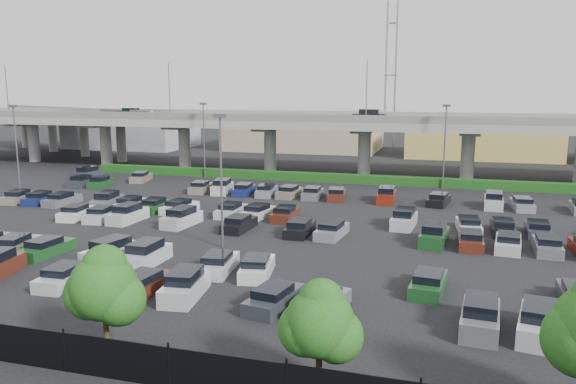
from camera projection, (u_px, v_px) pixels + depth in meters
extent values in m
plane|color=black|center=(257.00, 224.00, 51.14)|extent=(280.00, 280.00, 0.00)
cube|color=gray|center=(330.00, 124.00, 80.07)|extent=(150.00, 13.00, 1.10)
cube|color=#63635E|center=(320.00, 118.00, 73.98)|extent=(150.00, 0.50, 1.00)
cube|color=#63635E|center=(338.00, 114.00, 85.79)|extent=(150.00, 0.50, 1.00)
cylinder|color=gray|center=(34.00, 142.00, 94.68)|extent=(1.80, 1.80, 6.70)
cube|color=#63635E|center=(32.00, 123.00, 94.11)|extent=(2.60, 9.75, 0.50)
cylinder|color=gray|center=(106.00, 144.00, 90.87)|extent=(1.80, 1.80, 6.70)
cube|color=#63635E|center=(105.00, 124.00, 90.30)|extent=(2.60, 9.75, 0.50)
cylinder|color=gray|center=(184.00, 146.00, 87.05)|extent=(1.80, 1.80, 6.70)
cube|color=#63635E|center=(184.00, 126.00, 86.48)|extent=(2.60, 9.75, 0.50)
cylinder|color=gray|center=(270.00, 149.00, 83.23)|extent=(1.80, 1.80, 6.70)
cube|color=#63635E|center=(270.00, 128.00, 82.66)|extent=(2.60, 9.75, 0.50)
cylinder|color=gray|center=(364.00, 152.00, 79.42)|extent=(1.80, 1.80, 6.70)
cube|color=#63635E|center=(365.00, 130.00, 78.85)|extent=(2.60, 9.75, 0.50)
cylinder|color=gray|center=(468.00, 155.00, 75.60)|extent=(1.80, 1.80, 6.70)
cube|color=#63635E|center=(469.00, 132.00, 75.03)|extent=(2.60, 9.75, 0.50)
cube|color=#1B4B21|center=(131.00, 113.00, 92.00)|extent=(4.40, 1.82, 0.82)
cube|color=black|center=(131.00, 109.00, 91.89)|extent=(2.30, 1.60, 0.50)
cube|color=black|center=(369.00, 118.00, 75.41)|extent=(4.40, 1.82, 1.05)
cube|color=black|center=(369.00, 112.00, 75.26)|extent=(2.60, 1.60, 0.65)
cylinder|color=#55545A|center=(7.00, 91.00, 87.12)|extent=(0.14, 0.14, 8.00)
cylinder|color=#55545A|center=(169.00, 91.00, 79.49)|extent=(0.14, 0.14, 8.00)
cylinder|color=#55545A|center=(367.00, 92.00, 71.85)|extent=(0.14, 0.14, 8.00)
cube|color=gray|center=(69.00, 116.00, 104.65)|extent=(50.93, 30.13, 1.10)
cube|color=#63635E|center=(69.00, 110.00, 104.46)|extent=(47.34, 22.43, 1.00)
cylinder|color=gray|center=(25.00, 132.00, 117.63)|extent=(1.60, 1.60, 6.70)
cylinder|color=gray|center=(53.00, 135.00, 109.87)|extent=(1.60, 1.60, 6.70)
cylinder|color=gray|center=(84.00, 138.00, 102.12)|extent=(1.60, 1.60, 6.70)
cylinder|color=gray|center=(121.00, 142.00, 94.36)|extent=(1.60, 1.60, 6.70)
cube|color=#194012|center=(318.00, 177.00, 74.67)|extent=(66.00, 1.60, 1.10)
cube|color=black|center=(45.00, 349.00, 24.52)|extent=(70.00, 0.06, 1.80)
cylinder|color=black|center=(65.00, 350.00, 24.23)|extent=(0.10, 0.10, 2.00)
cylinder|color=black|center=(169.00, 366.00, 22.87)|extent=(0.10, 0.10, 2.00)
cylinder|color=black|center=(287.00, 383.00, 21.50)|extent=(0.10, 0.10, 2.00)
cylinder|color=#332316|center=(107.00, 337.00, 25.48)|extent=(0.26, 0.26, 1.97)
sphere|color=#144C14|center=(103.00, 287.00, 25.05)|extent=(3.07, 3.07, 3.07)
sphere|color=#144C14|center=(119.00, 299.00, 25.05)|extent=(2.41, 2.41, 2.41)
sphere|color=#144C14|center=(91.00, 293.00, 25.20)|extent=(2.41, 2.41, 2.41)
sphere|color=#144C14|center=(105.00, 267.00, 24.99)|extent=(2.08, 2.08, 2.08)
cylinder|color=#332316|center=(319.00, 374.00, 22.37)|extent=(0.26, 0.26, 1.80)
sphere|color=#144C14|center=(319.00, 323.00, 21.97)|extent=(2.79, 2.79, 2.79)
sphere|color=#144C14|center=(336.00, 335.00, 21.98)|extent=(2.19, 2.19, 2.19)
sphere|color=#144C14|center=(305.00, 329.00, 22.10)|extent=(2.19, 2.19, 2.19)
sphere|color=#144C14|center=(321.00, 302.00, 21.93)|extent=(1.89, 1.89, 1.89)
cube|color=silver|center=(66.00, 278.00, 35.29)|extent=(2.05, 4.49, 0.82)
cube|color=black|center=(63.00, 269.00, 34.99)|extent=(1.72, 2.38, 0.50)
cube|color=silver|center=(104.00, 282.00, 34.54)|extent=(1.88, 4.43, 0.82)
cube|color=black|center=(101.00, 273.00, 34.24)|extent=(1.64, 2.32, 0.50)
cube|color=#532116|center=(144.00, 286.00, 33.79)|extent=(2.28, 4.57, 0.82)
cube|color=black|center=(141.00, 277.00, 33.49)|extent=(1.84, 2.46, 0.50)
cube|color=silver|center=(185.00, 289.00, 33.02)|extent=(2.35, 4.59, 1.05)
cube|color=black|center=(185.00, 275.00, 32.87)|extent=(1.91, 2.78, 0.65)
cube|color=#2D333B|center=(274.00, 300.00, 31.54)|extent=(2.57, 4.65, 0.82)
cube|color=black|center=(273.00, 291.00, 31.24)|extent=(1.98, 2.55, 0.50)
cube|color=slate|center=(322.00, 305.00, 30.79)|extent=(2.62, 4.67, 0.82)
cube|color=black|center=(321.00, 296.00, 30.49)|extent=(2.01, 2.56, 0.50)
cube|color=slate|center=(480.00, 320.00, 28.52)|extent=(2.17, 4.53, 1.05)
cube|color=black|center=(481.00, 305.00, 28.37)|extent=(1.81, 2.72, 0.65)
cube|color=silver|center=(539.00, 326.00, 27.77)|extent=(2.55, 4.65, 1.05)
cube|color=black|center=(540.00, 311.00, 27.62)|extent=(2.02, 2.84, 0.65)
cube|color=gray|center=(16.00, 247.00, 42.26)|extent=(2.52, 4.64, 0.82)
cube|color=black|center=(13.00, 239.00, 41.96)|extent=(1.96, 2.53, 0.50)
cube|color=#1B4B21|center=(47.00, 249.00, 41.51)|extent=(2.14, 4.52, 0.82)
cube|color=black|center=(44.00, 242.00, 41.21)|extent=(1.77, 2.41, 0.50)
cube|color=silver|center=(111.00, 254.00, 39.99)|extent=(2.72, 4.69, 1.05)
cube|color=black|center=(111.00, 243.00, 39.85)|extent=(2.12, 2.88, 0.65)
cube|color=silver|center=(146.00, 257.00, 39.24)|extent=(1.92, 4.44, 1.05)
cube|color=black|center=(145.00, 246.00, 39.10)|extent=(1.66, 2.63, 0.65)
cube|color=silver|center=(219.00, 265.00, 37.77)|extent=(2.30, 4.58, 0.82)
cube|color=black|center=(217.00, 257.00, 37.46)|extent=(1.85, 2.46, 0.50)
cube|color=white|center=(257.00, 269.00, 37.02)|extent=(2.54, 4.64, 0.82)
cube|color=black|center=(256.00, 261.00, 36.72)|extent=(1.97, 2.54, 0.50)
cube|color=#1B4B21|center=(428.00, 285.00, 34.02)|extent=(2.22, 4.55, 0.82)
cube|color=black|center=(429.00, 276.00, 33.72)|extent=(1.81, 2.44, 0.50)
cube|color=white|center=(77.00, 214.00, 53.41)|extent=(2.35, 4.59, 0.82)
cube|color=black|center=(75.00, 208.00, 53.11)|extent=(1.87, 2.48, 0.50)
cube|color=silver|center=(102.00, 216.00, 52.66)|extent=(2.40, 4.61, 0.82)
cube|color=black|center=(100.00, 209.00, 52.36)|extent=(1.90, 2.50, 0.50)
cube|color=silver|center=(128.00, 216.00, 51.89)|extent=(2.06, 4.49, 1.05)
cube|color=black|center=(127.00, 208.00, 51.74)|extent=(1.74, 2.68, 0.65)
cube|color=silver|center=(182.00, 220.00, 50.39)|extent=(2.30, 4.57, 1.05)
cube|color=black|center=(181.00, 211.00, 50.24)|extent=(1.88, 2.76, 0.65)
cube|color=black|center=(239.00, 225.00, 48.91)|extent=(1.99, 4.47, 0.82)
cube|color=black|center=(238.00, 219.00, 48.61)|extent=(1.69, 2.36, 0.50)
cube|color=black|center=(300.00, 230.00, 47.41)|extent=(1.84, 4.41, 0.82)
cube|color=black|center=(299.00, 223.00, 47.11)|extent=(1.61, 2.31, 0.50)
cube|color=gray|center=(332.00, 232.00, 46.66)|extent=(2.26, 4.56, 0.82)
cube|color=black|center=(331.00, 225.00, 46.36)|extent=(1.83, 2.45, 0.50)
cube|color=#1B4B21|center=(434.00, 238.00, 44.39)|extent=(2.32, 4.58, 1.05)
cube|color=black|center=(435.00, 228.00, 44.24)|extent=(1.89, 2.77, 0.65)
cube|color=#532116|center=(470.00, 242.00, 43.66)|extent=(1.87, 4.42, 0.82)
cube|color=black|center=(471.00, 234.00, 43.36)|extent=(1.63, 2.32, 0.50)
cube|color=silver|center=(508.00, 244.00, 42.91)|extent=(2.27, 4.56, 0.82)
cube|color=black|center=(509.00, 237.00, 42.61)|extent=(1.83, 2.45, 0.50)
cube|color=slate|center=(547.00, 247.00, 42.16)|extent=(1.94, 4.45, 0.82)
cube|color=black|center=(548.00, 240.00, 41.86)|extent=(1.67, 2.34, 0.50)
cube|color=gray|center=(19.00, 198.00, 61.13)|extent=(2.46, 4.62, 0.82)
cube|color=black|center=(18.00, 193.00, 60.83)|extent=(1.93, 2.51, 0.50)
cube|color=navy|center=(41.00, 199.00, 60.38)|extent=(2.26, 4.56, 0.82)
cube|color=black|center=(39.00, 194.00, 60.08)|extent=(1.83, 2.45, 0.50)
cube|color=slate|center=(62.00, 201.00, 59.63)|extent=(1.93, 4.45, 0.82)
cube|color=black|center=(61.00, 195.00, 59.33)|extent=(1.66, 2.34, 0.50)
cube|color=slate|center=(107.00, 203.00, 58.11)|extent=(2.47, 4.63, 1.05)
cube|color=black|center=(107.00, 195.00, 57.97)|extent=(1.98, 2.81, 0.65)
cube|color=silver|center=(131.00, 205.00, 57.38)|extent=(1.85, 4.41, 0.82)
cube|color=black|center=(129.00, 199.00, 57.08)|extent=(1.62, 2.31, 0.50)
cube|color=#1B4B21|center=(155.00, 207.00, 56.63)|extent=(1.83, 4.40, 0.82)
cube|color=black|center=(154.00, 201.00, 56.33)|extent=(1.61, 2.30, 0.50)
cube|color=white|center=(180.00, 208.00, 55.89)|extent=(2.50, 4.63, 0.82)
cube|color=black|center=(178.00, 202.00, 55.59)|extent=(1.95, 2.53, 0.50)
cube|color=silver|center=(231.00, 212.00, 54.39)|extent=(1.88, 4.42, 0.82)
cube|color=black|center=(230.00, 206.00, 54.08)|extent=(1.63, 2.32, 0.50)
cube|color=silver|center=(258.00, 213.00, 53.64)|extent=(2.62, 4.67, 0.82)
cube|color=black|center=(257.00, 207.00, 53.34)|extent=(2.01, 2.56, 0.50)
cube|color=#532116|center=(285.00, 215.00, 52.89)|extent=(1.83, 4.40, 0.82)
cube|color=black|center=(285.00, 209.00, 52.58)|extent=(1.60, 2.30, 0.50)
cube|color=silver|center=(404.00, 221.00, 49.87)|extent=(2.14, 4.52, 1.05)
cube|color=black|center=(404.00, 212.00, 49.72)|extent=(1.79, 2.71, 0.65)
cube|color=white|center=(469.00, 227.00, 48.39)|extent=(2.19, 4.54, 0.82)
cube|color=black|center=(469.00, 220.00, 48.09)|extent=(1.79, 2.43, 0.50)
cube|color=black|center=(502.00, 229.00, 47.64)|extent=(1.84, 4.41, 0.82)
cube|color=black|center=(503.00, 222.00, 47.34)|extent=(1.61, 2.31, 0.50)
cube|color=#2D333B|center=(537.00, 231.00, 46.89)|extent=(1.97, 4.46, 0.82)
cube|color=black|center=(538.00, 224.00, 46.59)|extent=(1.68, 2.35, 0.50)
cube|color=#2D333B|center=(82.00, 182.00, 71.53)|extent=(1.82, 4.40, 0.82)
cube|color=black|center=(81.00, 178.00, 71.23)|extent=(1.60, 2.30, 0.50)
cube|color=#1B4B21|center=(101.00, 183.00, 70.78)|extent=(2.49, 4.63, 0.82)
cube|color=black|center=(100.00, 179.00, 70.48)|extent=(1.94, 2.52, 0.50)
cube|color=gray|center=(201.00, 188.00, 67.03)|extent=(2.32, 4.58, 0.82)
cube|color=black|center=(200.00, 184.00, 66.73)|extent=(1.86, 2.47, 0.50)
cube|color=silver|center=(222.00, 189.00, 66.26)|extent=(2.51, 4.64, 1.05)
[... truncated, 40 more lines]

